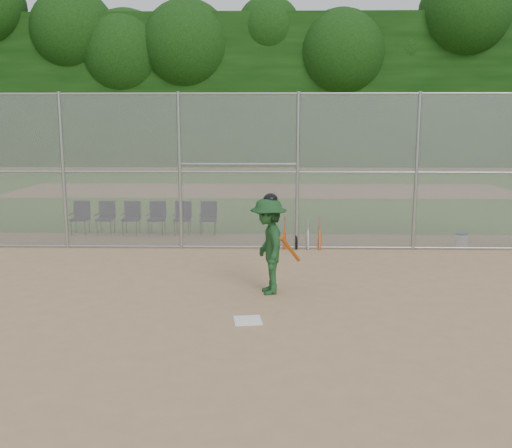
{
  "coord_description": "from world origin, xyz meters",
  "views": [
    {
      "loc": [
        0.27,
        -9.48,
        3.23
      ],
      "look_at": [
        0.0,
        2.5,
        1.1
      ],
      "focal_mm": 40.0,
      "sensor_mm": 36.0,
      "label": 1
    }
  ],
  "objects_px": {
    "batter_at_plate": "(268,245)",
    "water_cooler": "(461,240)",
    "home_plate": "(248,320)",
    "chair_0": "(80,218)"
  },
  "relations": [
    {
      "from": "water_cooler",
      "to": "chair_0",
      "type": "distance_m",
      "value": 10.73
    },
    {
      "from": "batter_at_plate",
      "to": "water_cooler",
      "type": "bearing_deg",
      "value": 39.69
    },
    {
      "from": "home_plate",
      "to": "water_cooler",
      "type": "relative_size",
      "value": 1.16
    },
    {
      "from": "water_cooler",
      "to": "chair_0",
      "type": "relative_size",
      "value": 0.4
    },
    {
      "from": "batter_at_plate",
      "to": "water_cooler",
      "type": "distance_m",
      "value": 6.65
    },
    {
      "from": "home_plate",
      "to": "water_cooler",
      "type": "distance_m",
      "value": 7.96
    },
    {
      "from": "batter_at_plate",
      "to": "water_cooler",
      "type": "height_order",
      "value": "batter_at_plate"
    },
    {
      "from": "home_plate",
      "to": "chair_0",
      "type": "xyz_separation_m",
      "value": [
        -5.19,
        7.35,
        0.47
      ]
    },
    {
      "from": "batter_at_plate",
      "to": "chair_0",
      "type": "xyz_separation_m",
      "value": [
        -5.53,
        5.74,
        -0.46
      ]
    },
    {
      "from": "batter_at_plate",
      "to": "water_cooler",
      "type": "relative_size",
      "value": 5.02
    }
  ]
}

